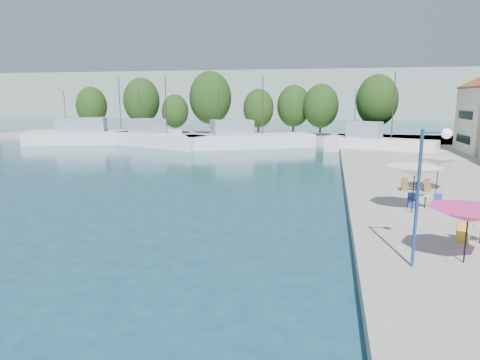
% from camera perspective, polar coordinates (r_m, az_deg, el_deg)
% --- Properties ---
extents(quay_far, '(90.00, 16.00, 0.60)m').
position_cam_1_polar(quay_far, '(70.63, 1.49, 5.65)').
color(quay_far, gray).
rests_on(quay_far, ground).
extents(hill_west, '(180.00, 40.00, 16.00)m').
position_cam_1_polar(hill_west, '(165.87, -0.12, 11.27)').
color(hill_west, gray).
rests_on(hill_west, ground).
extents(hill_east, '(140.00, 40.00, 12.00)m').
position_cam_1_polar(hill_east, '(185.52, 23.29, 9.74)').
color(hill_east, gray).
rests_on(hill_east, ground).
extents(trawler_01, '(23.23, 13.94, 10.20)m').
position_cam_1_polar(trawler_01, '(68.53, -17.91, 5.62)').
color(trawler_01, silver).
rests_on(trawler_01, ground).
extents(trawler_02, '(15.99, 10.25, 10.20)m').
position_cam_1_polar(trawler_02, '(61.70, -10.98, 5.43)').
color(trawler_02, white).
rests_on(trawler_02, ground).
extents(trawler_03, '(17.72, 12.24, 10.20)m').
position_cam_1_polar(trawler_03, '(58.93, 0.94, 5.38)').
color(trawler_03, white).
rests_on(trawler_03, ground).
extents(trawler_04, '(13.56, 7.81, 10.20)m').
position_cam_1_polar(trawler_04, '(55.70, 17.78, 4.56)').
color(trawler_04, white).
rests_on(trawler_04, ground).
extents(tree_01, '(5.53, 5.53, 8.19)m').
position_cam_1_polar(tree_01, '(84.34, -19.18, 9.32)').
color(tree_01, '#3F2B19').
rests_on(tree_01, quay_far).
extents(tree_02, '(6.60, 6.60, 9.78)m').
position_cam_1_polar(tree_02, '(81.68, -12.98, 10.26)').
color(tree_02, '#3F2B19').
rests_on(tree_02, quay_far).
extents(tree_03, '(4.57, 4.57, 6.77)m').
position_cam_1_polar(tree_03, '(74.98, -8.66, 9.05)').
color(tree_03, '#3F2B19').
rests_on(tree_03, quay_far).
extents(tree_04, '(7.23, 7.23, 10.70)m').
position_cam_1_polar(tree_04, '(74.92, -3.97, 10.89)').
color(tree_04, '#3F2B19').
rests_on(tree_04, quay_far).
extents(tree_05, '(5.18, 5.18, 7.66)m').
position_cam_1_polar(tree_05, '(73.09, 2.49, 9.53)').
color(tree_05, '#3F2B19').
rests_on(tree_05, quay_far).
extents(tree_06, '(5.63, 5.63, 8.34)m').
position_cam_1_polar(tree_06, '(73.99, 7.16, 9.77)').
color(tree_06, '#3F2B19').
rests_on(tree_06, quay_far).
extents(tree_07, '(5.70, 5.70, 8.43)m').
position_cam_1_polar(tree_07, '(71.67, 10.73, 9.68)').
color(tree_07, '#3F2B19').
rests_on(tree_07, quay_far).
extents(tree_08, '(6.72, 6.72, 9.95)m').
position_cam_1_polar(tree_08, '(74.33, 17.82, 10.07)').
color(tree_08, '#3F2B19').
rests_on(tree_08, quay_far).
extents(umbrella_pink, '(2.93, 2.93, 2.09)m').
position_cam_1_polar(umbrella_pink, '(17.76, 28.16, -4.16)').
color(umbrella_pink, black).
rests_on(umbrella_pink, quay_right).
extents(umbrella_white, '(2.87, 2.87, 2.51)m').
position_cam_1_polar(umbrella_white, '(24.41, 22.28, 1.10)').
color(umbrella_white, black).
rests_on(umbrella_white, quay_right).
extents(umbrella_cream, '(2.68, 2.68, 2.30)m').
position_cam_1_polar(umbrella_cream, '(30.52, 24.96, 2.30)').
color(umbrella_cream, black).
rests_on(umbrella_cream, quay_right).
extents(cafe_table_01, '(1.82, 0.70, 0.76)m').
position_cam_1_polar(cafe_table_01, '(20.88, 29.41, -6.60)').
color(cafe_table_01, black).
rests_on(cafe_table_01, quay_right).
extents(cafe_table_02, '(1.82, 0.70, 0.76)m').
position_cam_1_polar(cafe_table_02, '(26.00, 23.43, -2.87)').
color(cafe_table_02, black).
rests_on(cafe_table_02, quay_right).
extents(cafe_table_03, '(1.82, 0.70, 0.76)m').
position_cam_1_polar(cafe_table_03, '(30.51, 22.40, -0.87)').
color(cafe_table_03, black).
rests_on(cafe_table_03, quay_right).
extents(street_lamp, '(1.04, 0.36, 5.03)m').
position_cam_1_polar(street_lamp, '(16.34, 23.86, 0.91)').
color(street_lamp, navy).
rests_on(street_lamp, quay_right).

